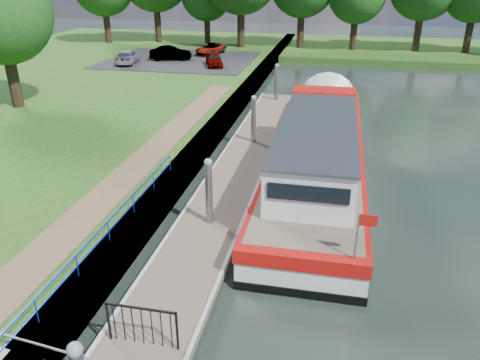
% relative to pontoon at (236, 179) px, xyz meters
% --- Properties ---
extents(bank_edge, '(1.10, 90.00, 0.78)m').
position_rel_pontoon_xyz_m(bank_edge, '(-2.55, 2.00, 0.20)').
color(bank_edge, '#473D2D').
rests_on(bank_edge, ground).
extents(far_bank, '(60.00, 18.00, 0.60)m').
position_rel_pontoon_xyz_m(far_bank, '(12.00, 39.00, 0.12)').
color(far_bank, '#234A15').
rests_on(far_bank, ground).
extents(footpath, '(1.60, 40.00, 0.05)m').
position_rel_pontoon_xyz_m(footpath, '(-4.40, -5.00, 0.62)').
color(footpath, brown).
rests_on(footpath, riverbank).
extents(carpark, '(14.00, 12.00, 0.06)m').
position_rel_pontoon_xyz_m(carpark, '(-11.00, 25.00, 0.62)').
color(carpark, black).
rests_on(carpark, riverbank).
extents(blue_fence, '(0.04, 18.04, 0.72)m').
position_rel_pontoon_xyz_m(blue_fence, '(-2.75, -10.00, 1.13)').
color(blue_fence, '#0C2DBF').
rests_on(blue_fence, riverbank).
extents(pontoon, '(2.50, 30.00, 0.56)m').
position_rel_pontoon_xyz_m(pontoon, '(0.00, 0.00, 0.00)').
color(pontoon, brown).
rests_on(pontoon, ground).
extents(mooring_piles, '(0.30, 27.30, 3.55)m').
position_rel_pontoon_xyz_m(mooring_piles, '(0.00, 0.00, 1.10)').
color(mooring_piles, gray).
rests_on(mooring_piles, ground).
extents(gate_panel, '(1.85, 0.05, 1.15)m').
position_rel_pontoon_xyz_m(gate_panel, '(-0.00, -10.80, 0.97)').
color(gate_panel, black).
rests_on(gate_panel, ground).
extents(barge, '(4.36, 21.15, 4.78)m').
position_rel_pontoon_xyz_m(barge, '(3.60, 2.69, 0.90)').
color(barge, black).
rests_on(barge, ground).
extents(car_a, '(2.46, 3.69, 1.17)m').
position_rel_pontoon_xyz_m(car_a, '(-6.92, 22.52, 1.23)').
color(car_a, '#999999').
rests_on(car_a, carpark).
extents(car_b, '(4.16, 2.23, 1.30)m').
position_rel_pontoon_xyz_m(car_b, '(-11.79, 24.56, 1.30)').
color(car_b, '#999999').
rests_on(car_b, carpark).
extents(car_c, '(2.39, 4.36, 1.20)m').
position_rel_pontoon_xyz_m(car_c, '(-15.10, 22.08, 1.25)').
color(car_c, '#999999').
rests_on(car_c, carpark).
extents(car_d, '(2.69, 4.28, 1.10)m').
position_rel_pontoon_xyz_m(car_d, '(-8.88, 28.53, 1.20)').
color(car_d, '#999999').
rests_on(car_d, carpark).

